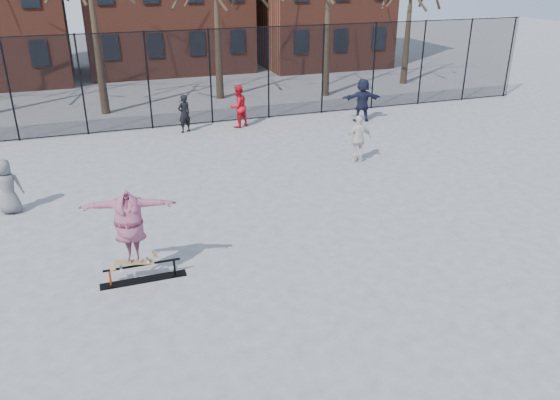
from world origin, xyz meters
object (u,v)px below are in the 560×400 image
object	(u,v)px
bystander_red	(238,106)
bystander_white	(358,139)
skate_rail	(143,274)
skater	(130,228)
skateboard	(134,263)
bystander_grey	(7,187)
bystander_navy	(362,100)
bystander_black	(184,114)

from	to	relation	value
bystander_red	bystander_white	bearing A→B (deg)	92.18
skate_rail	skater	xyz separation A→B (m)	(-0.16, -0.00, 1.17)
skateboard	bystander_grey	size ratio (longest dim) A/B	0.58
bystander_white	bystander_grey	bearing A→B (deg)	5.52
skate_rail	skateboard	xyz separation A→B (m)	(-0.16, -0.00, 0.31)
skater	bystander_white	xyz separation A→B (m)	(8.20, 5.47, -0.50)
skate_rail	skater	size ratio (longest dim) A/B	0.94
skate_rail	bystander_grey	xyz separation A→B (m)	(-3.08, 4.87, 0.62)
skateboard	bystander_navy	xyz separation A→B (m)	(10.80, 10.25, 0.47)
skate_rail	bystander_black	world-z (taller)	bystander_black
bystander_black	bystander_navy	xyz separation A→B (m)	(7.68, -0.89, 0.16)
skater	bystander_red	distance (m)	12.39
bystander_white	skateboard	bearing A→B (deg)	36.15
bystander_grey	bystander_red	distance (m)	10.44
bystander_black	skateboard	bearing A→B (deg)	49.95
bystander_red	bystander_navy	size ratio (longest dim) A/B	0.94
bystander_white	bystander_black	bearing A→B (deg)	-45.72
bystander_black	bystander_navy	size ratio (longest dim) A/B	0.83
bystander_red	bystander_grey	bearing A→B (deg)	12.98
bystander_grey	bystander_navy	xyz separation A→B (m)	(13.73, 5.38, 0.16)
skate_rail	skater	distance (m)	1.18
bystander_grey	bystander_navy	size ratio (longest dim) A/B	0.83
skater	bystander_red	bearing A→B (deg)	75.27
skate_rail	bystander_white	bearing A→B (deg)	34.21
bystander_black	bystander_white	bearing A→B (deg)	107.44
skate_rail	bystander_grey	world-z (taller)	bystander_grey
skater	bystander_white	world-z (taller)	skater
bystander_grey	bystander_white	world-z (taller)	bystander_white
bystander_red	bystander_navy	xyz separation A→B (m)	(5.39, -0.89, 0.05)
skate_rail	bystander_black	bearing A→B (deg)	75.09
skateboard	bystander_navy	world-z (taller)	bystander_navy
skate_rail	bystander_black	size ratio (longest dim) A/B	1.20
skater	bystander_navy	size ratio (longest dim) A/B	1.06
bystander_navy	bystander_white	bearing A→B (deg)	72.09
skateboard	bystander_red	world-z (taller)	bystander_red
skater	bystander_grey	distance (m)	5.71
skateboard	bystander_red	distance (m)	12.39
bystander_red	bystander_navy	world-z (taller)	bystander_navy
skater	bystander_black	size ratio (longest dim) A/B	1.27
skate_rail	bystander_red	distance (m)	12.34
skateboard	bystander_black	xyz separation A→B (m)	(3.12, 11.14, 0.32)
skate_rail	skateboard	size ratio (longest dim) A/B	2.09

